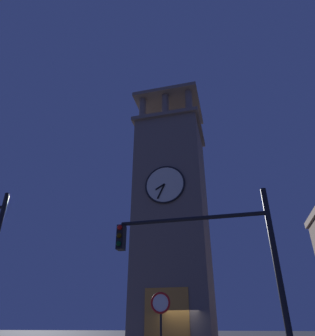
% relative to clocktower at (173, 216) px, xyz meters
% --- Properties ---
extents(clocktower, '(6.63, 6.77, 25.95)m').
position_rel_clocktower_xyz_m(clocktower, '(0.00, 0.00, 0.00)').
color(clocktower, '#75665B').
rests_on(clocktower, ground_plane).
extents(traffic_signal_near, '(4.54, 0.41, 5.09)m').
position_rel_clocktower_xyz_m(traffic_signal_near, '(-4.51, 17.18, -7.08)').
color(traffic_signal_near, black).
rests_on(traffic_signal_near, ground_plane).
extents(no_horn_sign, '(0.78, 0.14, 2.71)m').
position_rel_clocktower_xyz_m(no_horn_sign, '(-2.10, 13.52, -8.30)').
color(no_horn_sign, black).
rests_on(no_horn_sign, ground_plane).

